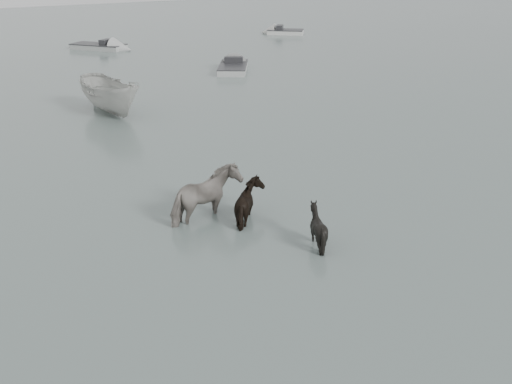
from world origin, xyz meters
TOP-DOWN VIEW (x-y plane):
  - ground at (0.00, 0.00)m, footprint 140.00×140.00m
  - pony_pinto at (0.07, 1.20)m, footprint 2.33×1.57m
  - pony_dark at (1.12, 0.49)m, footprint 1.46×1.61m
  - pony_black at (1.74, -1.73)m, footprint 1.39×1.33m
  - boat_small at (1.80, 14.00)m, footprint 2.12×4.78m
  - skiff_port at (11.52, 20.23)m, footprint 4.26×5.38m
  - skiff_mid at (7.31, 32.70)m, footprint 4.64×5.35m
  - skiff_star at (23.55, 32.72)m, footprint 4.18×3.86m

SIDE VIEW (x-z plane):
  - ground at x=0.00m, z-range 0.00..0.00m
  - skiff_port at x=11.52m, z-range 0.00..0.75m
  - skiff_mid at x=7.31m, z-range 0.00..0.75m
  - skiff_star at x=23.55m, z-range 0.00..0.75m
  - pony_black at x=1.74m, z-range 0.00..1.20m
  - pony_dark at x=1.12m, z-range 0.00..1.40m
  - boat_small at x=1.80m, z-range 0.00..1.80m
  - pony_pinto at x=0.07m, z-range 0.00..1.81m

